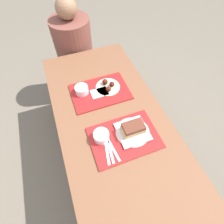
{
  "coord_description": "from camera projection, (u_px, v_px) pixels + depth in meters",
  "views": [
    {
      "loc": [
        -0.24,
        -0.65,
        1.82
      ],
      "look_at": [
        0.01,
        0.02,
        0.8
      ],
      "focal_mm": 28.0,
      "sensor_mm": 36.0,
      "label": 1
    }
  ],
  "objects": [
    {
      "name": "ground_plane",
      "position": [
        112.0,
        156.0,
        1.89
      ],
      "size": [
        12.0,
        12.0,
        0.0
      ],
      "primitive_type": "plane",
      "color": "#706656"
    },
    {
      "name": "picnic_table",
      "position": [
        112.0,
        125.0,
        1.36
      ],
      "size": [
        0.78,
        1.67,
        0.76
      ],
      "color": "brown",
      "rests_on": "ground_plane"
    },
    {
      "name": "wings_plate_far",
      "position": [
        108.0,
        86.0,
        1.42
      ],
      "size": [
        0.2,
        0.2,
        0.05
      ],
      "color": "beige",
      "rests_on": "tray_far"
    },
    {
      "name": "brisket_sandwich_plate",
      "position": [
        133.0,
        130.0,
        1.17
      ],
      "size": [
        0.23,
        0.23,
        0.09
      ],
      "color": "beige",
      "rests_on": "tray_near"
    },
    {
      "name": "bowl_coleslaw_far",
      "position": [
        82.0,
        89.0,
        1.37
      ],
      "size": [
        0.1,
        0.1,
        0.06
      ],
      "color": "silver",
      "rests_on": "tray_far"
    },
    {
      "name": "tray_near",
      "position": [
        124.0,
        138.0,
        1.18
      ],
      "size": [
        0.46,
        0.32,
        0.01
      ],
      "color": "red",
      "rests_on": "picnic_table"
    },
    {
      "name": "napkin_far",
      "position": [
        100.0,
        93.0,
        1.39
      ],
      "size": [
        0.13,
        0.09,
        0.01
      ],
      "color": "white",
      "rests_on": "tray_far"
    },
    {
      "name": "picnic_bench_far",
      "position": [
        82.0,
        69.0,
        2.17
      ],
      "size": [
        0.74,
        0.28,
        0.43
      ],
      "color": "brown",
      "rests_on": "ground_plane"
    },
    {
      "name": "plastic_spoon_near",
      "position": [
        107.0,
        152.0,
        1.11
      ],
      "size": [
        0.05,
        0.17,
        0.0
      ],
      "color": "white",
      "rests_on": "tray_near"
    },
    {
      "name": "condiment_packet",
      "position": [
        124.0,
        127.0,
        1.21
      ],
      "size": [
        0.04,
        0.03,
        0.01
      ],
      "color": "#A59E93",
      "rests_on": "tray_near"
    },
    {
      "name": "bowl_coleslaw_near",
      "position": [
        101.0,
        136.0,
        1.14
      ],
      "size": [
        0.1,
        0.1,
        0.06
      ],
      "color": "silver",
      "rests_on": "tray_near"
    },
    {
      "name": "plastic_fork_near",
      "position": [
        110.0,
        151.0,
        1.11
      ],
      "size": [
        0.03,
        0.17,
        0.0
      ],
      "color": "white",
      "rests_on": "tray_near"
    },
    {
      "name": "plastic_knife_near",
      "position": [
        114.0,
        150.0,
        1.12
      ],
      "size": [
        0.04,
        0.17,
        0.0
      ],
      "color": "white",
      "rests_on": "tray_near"
    },
    {
      "name": "tray_far",
      "position": [
        100.0,
        92.0,
        1.41
      ],
      "size": [
        0.46,
        0.32,
        0.01
      ],
      "color": "red",
      "rests_on": "picnic_table"
    },
    {
      "name": "person_seated_across",
      "position": [
        73.0,
        42.0,
        1.85
      ],
      "size": [
        0.4,
        0.4,
        0.75
      ],
      "color": "brown",
      "rests_on": "picnic_bench_far"
    }
  ]
}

